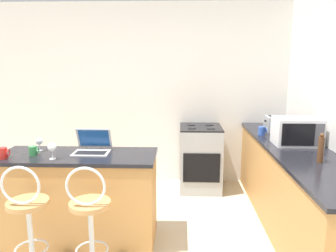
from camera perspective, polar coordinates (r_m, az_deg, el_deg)
wall_back at (r=4.83m, az=-4.35°, el=5.46°), size 12.00×0.06×2.60m
breakfast_bar at (r=3.44m, az=-15.16°, el=-11.96°), size 1.52×0.60×0.90m
counter_right at (r=3.79m, az=21.23°, el=-10.18°), size 0.65×2.87×0.90m
bar_stool_near at (r=3.07m, az=-23.12°, el=-15.36°), size 0.40×0.40×0.98m
bar_stool_far at (r=2.89m, az=-13.38°, el=-16.39°), size 0.40×0.40×0.98m
laptop at (r=3.33m, az=-13.01°, el=-3.45°), size 0.35×0.30×0.23m
microwave at (r=3.76m, az=21.54°, el=-0.90°), size 0.47×0.33×0.29m
toaster at (r=4.42m, az=18.11°, el=0.37°), size 0.25×0.25×0.19m
stove_range at (r=4.63m, az=5.64°, el=-5.57°), size 0.57×0.61×0.91m
pepper_mill at (r=3.19m, az=25.08°, el=-3.59°), size 0.05×0.05×0.27m
mug_white at (r=4.77m, az=17.73°, el=0.59°), size 0.10×0.08×0.10m
mug_green at (r=3.38m, az=-22.43°, el=-4.03°), size 0.09×0.07×0.09m
mug_blue at (r=4.15m, az=16.04°, el=-0.80°), size 0.10×0.08×0.10m
wine_glass_tall at (r=3.52m, az=-21.53°, el=-2.55°), size 0.07×0.07×0.13m
wine_glass_short at (r=3.18m, az=-19.56°, el=-3.56°), size 0.08×0.08×0.15m
mug_red at (r=3.38m, az=-26.75°, el=-4.25°), size 0.09×0.08×0.10m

